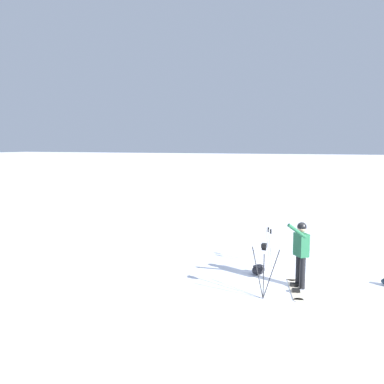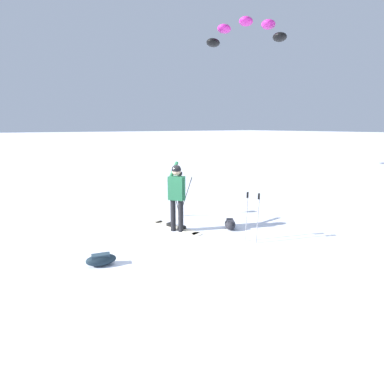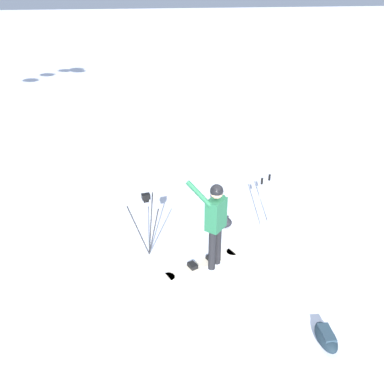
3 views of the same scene
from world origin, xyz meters
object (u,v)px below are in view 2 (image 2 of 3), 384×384
gear_bag_large (101,259)px  gear_bag_small (230,224)px  camera_tripod (179,185)px  snowboarder (177,191)px  snowboard (176,227)px  traction_kite (246,31)px  ski_poles (253,210)px

gear_bag_large → gear_bag_small: 3.63m
camera_tripod → gear_bag_small: bearing=-74.7°
snowboarder → camera_tripod: 1.38m
snowboard → snowboarder: bearing=-114.4°
snowboard → gear_bag_small: gear_bag_small is taller
gear_bag_small → snowboard: bearing=142.0°
traction_kite → camera_tripod: bearing=-142.9°
traction_kite → gear_bag_small: bearing=-134.2°
ski_poles → gear_bag_small: bearing=81.8°
traction_kite → gear_bag_large: 16.66m
traction_kite → gear_bag_small: (-8.13, -8.37, -8.07)m
snowboard → ski_poles: 2.27m
traction_kite → gear_bag_small: 14.19m
snowboard → camera_tripod: 1.50m
snowboarder → snowboard: bearing=65.6°
traction_kite → camera_tripod: size_ratio=3.13×
snowboarder → camera_tripod: bearing=56.2°
camera_tripod → ski_poles: camera_tripod is taller
gear_bag_large → camera_tripod: size_ratio=0.46×
snowboard → camera_tripod: size_ratio=1.25×
traction_kite → camera_tripod: (-8.63, -6.53, -7.22)m
snowboarder → camera_tripod: (0.77, 1.14, -0.11)m
snowboard → gear_bag_large: gear_bag_large is taller
traction_kite → ski_poles: size_ratio=3.63×
traction_kite → gear_bag_small: size_ratio=8.18×
gear_bag_small → traction_kite: bearing=45.8°
snowboarder → traction_kite: (9.40, 7.67, 7.12)m
snowboarder → camera_tripod: size_ratio=1.29×
snowboarder → camera_tripod: snowboarder is taller
gear_bag_small → ski_poles: (-0.14, -0.96, 0.65)m
snowboard → traction_kite: traction_kite is taller
camera_tripod → snowboard: bearing=-125.7°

